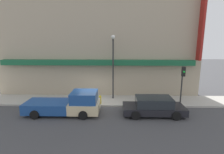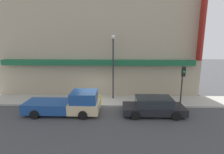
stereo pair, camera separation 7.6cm
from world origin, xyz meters
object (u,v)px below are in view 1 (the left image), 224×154
object	(u,v)px
parked_car	(154,106)
street_lamp	(113,60)
fire_hydrant	(100,100)
pickup_truck	(68,104)
traffic_light	(183,78)

from	to	relation	value
parked_car	street_lamp	distance (m)	5.50
fire_hydrant	street_lamp	xyz separation A→B (m)	(1.09, 1.47, 3.26)
fire_hydrant	pickup_truck	bearing A→B (deg)	-141.25
parked_car	street_lamp	world-z (taller)	street_lamp
pickup_truck	traffic_light	distance (m)	9.55
street_lamp	parked_car	bearing A→B (deg)	-46.83
fire_hydrant	traffic_light	size ratio (longest dim) A/B	0.23
pickup_truck	parked_car	world-z (taller)	pickup_truck
pickup_truck	parked_car	bearing A→B (deg)	-1.12
pickup_truck	fire_hydrant	size ratio (longest dim) A/B	7.64
pickup_truck	fire_hydrant	xyz separation A→B (m)	(2.28, 1.83, -0.24)
fire_hydrant	parked_car	bearing A→B (deg)	-23.61
fire_hydrant	street_lamp	bearing A→B (deg)	53.57
street_lamp	fire_hydrant	bearing A→B (deg)	-126.43
parked_car	traffic_light	bearing A→B (deg)	34.63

